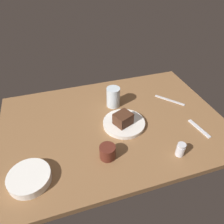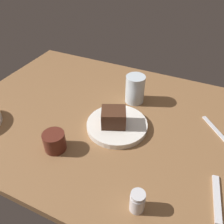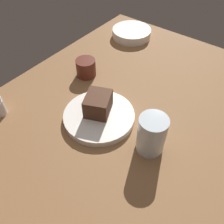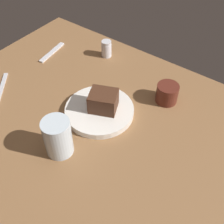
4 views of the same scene
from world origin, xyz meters
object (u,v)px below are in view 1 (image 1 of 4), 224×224
(dessert_spoon, at_px, (199,129))
(butter_knife, at_px, (170,100))
(salt_shaker, at_px, (181,150))
(chocolate_cake_slice, at_px, (123,119))
(coffee_cup, at_px, (108,152))
(dessert_plate, at_px, (124,123))
(water_glass, at_px, (113,97))
(side_bowl, at_px, (29,178))

(dessert_spoon, distance_m, butter_knife, 0.28)
(salt_shaker, xyz_separation_m, butter_knife, (0.17, 0.39, -0.03))
(chocolate_cake_slice, height_order, coffee_cup, chocolate_cake_slice)
(chocolate_cake_slice, xyz_separation_m, dessert_spoon, (0.38, -0.14, -0.05))
(coffee_cup, distance_m, dessert_spoon, 0.52)
(dessert_spoon, bearing_deg, chocolate_cake_slice, -119.14)
(dessert_spoon, bearing_deg, salt_shaker, -66.94)
(dessert_plate, distance_m, dessert_spoon, 0.40)
(water_glass, bearing_deg, side_bowl, -141.18)
(salt_shaker, relative_size, butter_knife, 0.35)
(water_glass, bearing_deg, butter_knife, -10.01)
(water_glass, relative_size, side_bowl, 0.67)
(side_bowl, xyz_separation_m, dessert_spoon, (0.85, 0.05, -0.02))
(dessert_plate, distance_m, salt_shaker, 0.32)
(coffee_cup, bearing_deg, salt_shaker, -15.12)
(dessert_plate, distance_m, side_bowl, 0.53)
(dessert_plate, relative_size, dessert_spoon, 1.50)
(salt_shaker, distance_m, water_glass, 0.49)
(side_bowl, xyz_separation_m, coffee_cup, (0.34, 0.02, 0.01))
(salt_shaker, bearing_deg, butter_knife, 66.40)
(dessert_plate, height_order, dessert_spoon, dessert_plate)
(coffee_cup, relative_size, butter_knife, 0.39)
(water_glass, height_order, side_bowl, water_glass)
(butter_knife, bearing_deg, coffee_cup, -98.49)
(side_bowl, bearing_deg, chocolate_cake_slice, 22.34)
(chocolate_cake_slice, bearing_deg, dessert_plate, 44.03)
(water_glass, distance_m, coffee_cup, 0.40)
(salt_shaker, distance_m, dessert_spoon, 0.23)
(salt_shaker, xyz_separation_m, dessert_spoon, (0.19, 0.12, -0.03))
(salt_shaker, bearing_deg, dessert_spoon, 31.67)
(side_bowl, bearing_deg, water_glass, 38.82)
(water_glass, height_order, butter_knife, water_glass)
(chocolate_cake_slice, relative_size, butter_knife, 0.45)
(dessert_plate, relative_size, coffee_cup, 3.05)
(salt_shaker, xyz_separation_m, side_bowl, (-0.66, 0.06, -0.01))
(chocolate_cake_slice, distance_m, dessert_spoon, 0.41)
(chocolate_cake_slice, height_order, salt_shaker, chocolate_cake_slice)
(water_glass, relative_size, butter_knife, 0.62)
(water_glass, relative_size, coffee_cup, 1.61)
(coffee_cup, bearing_deg, dessert_spoon, 3.48)
(dessert_spoon, bearing_deg, side_bowl, -94.95)
(water_glass, xyz_separation_m, butter_knife, (0.35, -0.06, -0.06))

